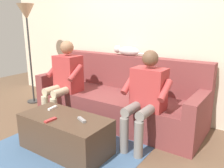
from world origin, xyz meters
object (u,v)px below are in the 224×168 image
remote_white (53,108)px  remote_gray (82,120)px  person_right_seated (65,77)px  remote_red (50,120)px  floor_lamp (27,19)px  couch (119,98)px  cat_on_backrest (127,51)px  person_left_seated (146,94)px  coffee_table (66,134)px

remote_white → remote_gray: bearing=76.8°
person_right_seated → remote_gray: 1.13m
remote_gray → remote_red: (0.27, 0.19, -0.00)m
floor_lamp → couch: bearing=-172.0°
cat_on_backrest → remote_gray: (-0.26, 1.36, -0.57)m
remote_gray → person_left_seated: bearing=-101.7°
cat_on_backrest → remote_gray: size_ratio=4.19×
coffee_table → remote_white: bearing=-17.3°
coffee_table → floor_lamp: floor_lamp is taller
person_right_seated → remote_gray: (-0.89, 0.66, -0.22)m
couch → person_right_seated: person_right_seated is taller
person_left_seated → coffee_table: bearing=45.1°
remote_gray → floor_lamp: (1.93, -0.85, 1.04)m
couch → floor_lamp: 2.06m
person_left_seated → floor_lamp: floor_lamp is taller
floor_lamp → remote_red: bearing=147.9°
couch → remote_gray: 1.11m
remote_gray → remote_white: (0.52, -0.07, -0.00)m
person_right_seated → remote_white: bearing=121.8°
couch → person_right_seated: size_ratio=2.15×
remote_red → remote_white: size_ratio=1.06×
coffee_table → floor_lamp: size_ratio=0.60×
couch → remote_white: 1.07m
person_left_seated → remote_red: size_ratio=7.90×
cat_on_backrest → coffee_table: bearing=91.5°
remote_white → floor_lamp: 1.92m
couch → remote_white: couch is taller
remote_red → couch: bearing=1.0°
person_left_seated → cat_on_backrest: (0.70, -0.73, 0.37)m
remote_gray → floor_lamp: floor_lamp is taller
person_left_seated → cat_on_backrest: size_ratio=1.91×
coffee_table → remote_red: bearing=74.9°
person_right_seated → floor_lamp: floor_lamp is taller
coffee_table → cat_on_backrest: cat_on_backrest is taller
person_right_seated → person_left_seated: bearing=179.1°
person_left_seated → remote_gray: 0.79m
person_left_seated → remote_red: person_left_seated is taller
person_right_seated → floor_lamp: (1.04, -0.19, 0.82)m
person_left_seated → remote_red: (0.70, 0.82, -0.20)m
remote_red → remote_white: remote_white is taller
couch → coffee_table: bearing=90.0°
couch → remote_gray: (-0.23, 1.09, 0.11)m
couch → remote_white: bearing=73.9°
couch → floor_lamp: floor_lamp is taller
remote_gray → floor_lamp: bearing=-1.2°
person_right_seated → floor_lamp: 1.33m
remote_gray → remote_red: size_ratio=0.99×
person_left_seated → floor_lamp: 2.51m
coffee_table → floor_lamp: (1.70, -0.88, 1.26)m
couch → floor_lamp: size_ratio=1.46×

